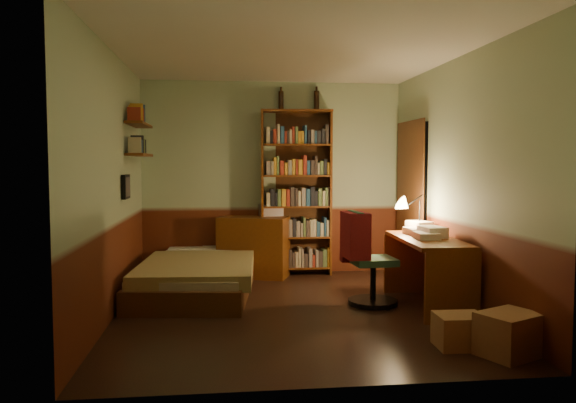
{
  "coord_description": "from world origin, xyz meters",
  "views": [
    {
      "loc": [
        -0.69,
        -5.6,
        1.5
      ],
      "look_at": [
        0.0,
        0.25,
        1.1
      ],
      "focal_mm": 35.0,
      "sensor_mm": 36.0,
      "label": 1
    }
  ],
  "objects": [
    {
      "name": "ceiling",
      "position": [
        0.0,
        0.0,
        2.61
      ],
      "size": [
        3.5,
        4.0,
        0.02
      ],
      "primitive_type": "cube",
      "color": "silver",
      "rests_on": "wall_back"
    },
    {
      "name": "dresser",
      "position": [
        -0.28,
        1.76,
        0.4
      ],
      "size": [
        0.99,
        0.72,
        0.8
      ],
      "primitive_type": "cube",
      "rotation": [
        0.0,
        0.0,
        -0.34
      ],
      "color": "#5A2B0E",
      "rests_on": "ground"
    },
    {
      "name": "red_jacket",
      "position": [
        0.64,
        0.2,
        1.28
      ],
      "size": [
        0.35,
        0.46,
        0.48
      ],
      "primitive_type": "cube",
      "rotation": [
        0.0,
        0.0,
        0.36
      ],
      "color": "maroon",
      "rests_on": "office_chair"
    },
    {
      "name": "bottle_left",
      "position": [
        0.11,
        1.96,
        2.34
      ],
      "size": [
        0.08,
        0.08,
        0.26
      ],
      "primitive_type": "cylinder",
      "rotation": [
        0.0,
        0.0,
        0.11
      ],
      "color": "black",
      "rests_on": "bookshelf"
    },
    {
      "name": "bed",
      "position": [
        -0.98,
        0.97,
        0.33
      ],
      "size": [
        1.45,
        2.35,
        0.66
      ],
      "primitive_type": "cube",
      "rotation": [
        0.0,
        0.0,
        -0.12
      ],
      "color": "olive",
      "rests_on": "ground"
    },
    {
      "name": "cardboard_box_b",
      "position": [
        1.23,
        -1.31,
        0.14
      ],
      "size": [
        0.39,
        0.33,
        0.27
      ],
      "primitive_type": "cube",
      "rotation": [
        0.0,
        0.0,
        -0.04
      ],
      "color": "#9C7046",
      "rests_on": "ground"
    },
    {
      "name": "doorway",
      "position": [
        1.72,
        1.3,
        1.0
      ],
      "size": [
        0.06,
        0.9,
        2.0
      ],
      "primitive_type": "cube",
      "color": "black",
      "rests_on": "ground"
    },
    {
      "name": "cardboard_box_a",
      "position": [
        1.53,
        -1.54,
        0.17
      ],
      "size": [
        0.56,
        0.52,
        0.34
      ],
      "primitive_type": "cube",
      "rotation": [
        0.0,
        0.0,
        0.44
      ],
      "color": "#9C7046",
      "rests_on": "ground"
    },
    {
      "name": "desk_lamp",
      "position": [
        1.59,
        0.67,
        1.0
      ],
      "size": [
        0.18,
        0.18,
        0.56
      ],
      "primitive_type": "cone",
      "rotation": [
        0.0,
        0.0,
        0.07
      ],
      "color": "black",
      "rests_on": "desk"
    },
    {
      "name": "paper_stack",
      "position": [
        1.57,
        0.61,
        0.78
      ],
      "size": [
        0.27,
        0.32,
        0.11
      ],
      "primitive_type": "cube",
      "rotation": [
        0.0,
        0.0,
        0.23
      ],
      "color": "silver",
      "rests_on": "desk"
    },
    {
      "name": "mini_stereo",
      "position": [
        -0.04,
        1.89,
        0.88
      ],
      "size": [
        0.32,
        0.27,
        0.16
      ],
      "primitive_type": "cube",
      "rotation": [
        0.0,
        0.0,
        0.16
      ],
      "color": "#B2B2B7",
      "rests_on": "dresser"
    },
    {
      "name": "wall_shelf_upper",
      "position": [
        -1.64,
        1.1,
        1.95
      ],
      "size": [
        0.2,
        0.9,
        0.03
      ],
      "primitive_type": "cube",
      "color": "#5A2B0E",
      "rests_on": "wall_left"
    },
    {
      "name": "door_trim",
      "position": [
        1.69,
        1.3,
        1.0
      ],
      "size": [
        0.02,
        0.98,
        2.08
      ],
      "primitive_type": "cube",
      "color": "#41230F",
      "rests_on": "ground"
    },
    {
      "name": "desk",
      "position": [
        1.44,
        -0.0,
        0.36
      ],
      "size": [
        0.62,
        1.37,
        0.72
      ],
      "primitive_type": "cube",
      "rotation": [
        0.0,
        0.0,
        -0.04
      ],
      "color": "#5A2B0E",
      "rests_on": "ground"
    },
    {
      "name": "wall_right",
      "position": [
        1.76,
        0.0,
        1.3
      ],
      "size": [
        0.02,
        4.0,
        2.6
      ],
      "primitive_type": "cube",
      "color": "#A3BB97",
      "rests_on": "ground"
    },
    {
      "name": "office_chair",
      "position": [
        0.9,
        0.13,
        0.52
      ],
      "size": [
        0.54,
        0.49,
        1.04
      ],
      "primitive_type": "cube",
      "rotation": [
        0.0,
        0.0,
        0.06
      ],
      "color": "#356446",
      "rests_on": "ground"
    },
    {
      "name": "bottle_right",
      "position": [
        0.59,
        1.96,
        2.34
      ],
      "size": [
        0.09,
        0.09,
        0.27
      ],
      "primitive_type": "cylinder",
      "rotation": [
        0.0,
        0.0,
        -0.41
      ],
      "color": "black",
      "rests_on": "bookshelf"
    },
    {
      "name": "wall_back",
      "position": [
        0.0,
        2.01,
        1.3
      ],
      "size": [
        3.5,
        0.02,
        2.6
      ],
      "primitive_type": "cube",
      "color": "#A3BB97",
      "rests_on": "ground"
    },
    {
      "name": "wall_shelf_lower",
      "position": [
        -1.64,
        1.1,
        1.6
      ],
      "size": [
        0.2,
        0.9,
        0.03
      ],
      "primitive_type": "cube",
      "color": "#5A2B0E",
      "rests_on": "wall_left"
    },
    {
      "name": "framed_picture",
      "position": [
        -1.72,
        0.6,
        1.25
      ],
      "size": [
        0.04,
        0.32,
        0.26
      ],
      "primitive_type": "cube",
      "color": "black",
      "rests_on": "wall_left"
    },
    {
      "name": "floor",
      "position": [
        0.0,
        0.0,
        -0.01
      ],
      "size": [
        3.5,
        4.0,
        0.02
      ],
      "primitive_type": "cube",
      "color": "black",
      "rests_on": "ground"
    },
    {
      "name": "wall_left",
      "position": [
        -1.76,
        0.0,
        1.3
      ],
      "size": [
        0.02,
        4.0,
        2.6
      ],
      "primitive_type": "cube",
      "color": "#A3BB97",
      "rests_on": "ground"
    },
    {
      "name": "wall_front",
      "position": [
        0.0,
        -2.01,
        1.3
      ],
      "size": [
        3.5,
        0.02,
        2.6
      ],
      "primitive_type": "cube",
      "color": "#A3BB97",
      "rests_on": "ground"
    },
    {
      "name": "bookshelf",
      "position": [
        0.3,
        1.85,
        1.11
      ],
      "size": [
        0.97,
        0.37,
        2.21
      ],
      "primitive_type": "cube",
      "rotation": [
        0.0,
        0.0,
        -0.08
      ],
      "color": "#5A2B0E",
      "rests_on": "ground"
    }
  ]
}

